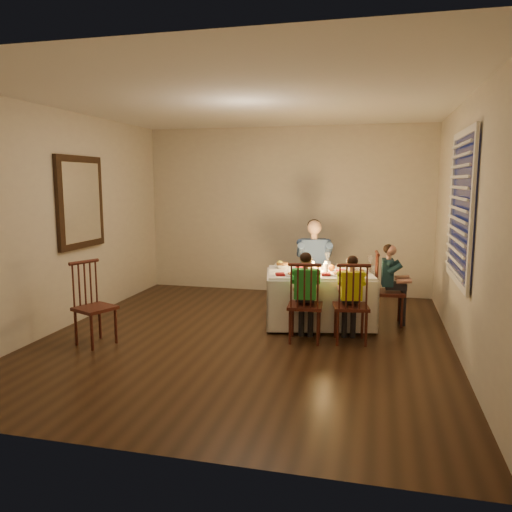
% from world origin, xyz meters
% --- Properties ---
extents(ground, '(5.00, 5.00, 0.00)m').
position_xyz_m(ground, '(0.00, 0.00, 0.00)').
color(ground, black).
rests_on(ground, ground).
extents(wall_left, '(0.02, 5.00, 2.60)m').
position_xyz_m(wall_left, '(-2.25, 0.00, 1.30)').
color(wall_left, beige).
rests_on(wall_left, ground).
extents(wall_right, '(0.02, 5.00, 2.60)m').
position_xyz_m(wall_right, '(2.25, 0.00, 1.30)').
color(wall_right, beige).
rests_on(wall_right, ground).
extents(wall_back, '(4.50, 0.02, 2.60)m').
position_xyz_m(wall_back, '(0.00, 2.50, 1.30)').
color(wall_back, beige).
rests_on(wall_back, ground).
extents(ceiling, '(5.00, 5.00, 0.00)m').
position_xyz_m(ceiling, '(0.00, 0.00, 2.60)').
color(ceiling, white).
rests_on(ceiling, wall_back).
extents(dining_table, '(1.44, 1.17, 0.64)m').
position_xyz_m(dining_table, '(0.74, 0.76, 0.47)').
color(dining_table, white).
rests_on(dining_table, ground).
extents(chair_adult, '(0.44, 0.43, 0.91)m').
position_xyz_m(chair_adult, '(0.58, 1.42, 0.00)').
color(chair_adult, '#35120E').
rests_on(chair_adult, ground).
extents(chair_near_left, '(0.40, 0.38, 0.91)m').
position_xyz_m(chair_near_left, '(0.66, 0.06, 0.00)').
color(chair_near_left, '#35120E').
rests_on(chair_near_left, ground).
extents(chair_near_right, '(0.43, 0.41, 0.91)m').
position_xyz_m(chair_near_right, '(1.15, 0.14, 0.00)').
color(chair_near_right, '#35120E').
rests_on(chair_near_right, ground).
extents(chair_end, '(0.38, 0.40, 0.91)m').
position_xyz_m(chair_end, '(1.58, 0.97, 0.00)').
color(chair_end, '#35120E').
rests_on(chair_end, ground).
extents(chair_extra, '(0.48, 0.49, 0.91)m').
position_xyz_m(chair_extra, '(-1.53, -0.59, 0.00)').
color(chair_extra, '#35120E').
rests_on(chair_extra, ground).
extents(adult, '(0.54, 0.51, 1.25)m').
position_xyz_m(adult, '(0.58, 1.42, 0.00)').
color(adult, '#334580').
rests_on(adult, ground).
extents(child_green, '(0.33, 0.31, 1.00)m').
position_xyz_m(child_green, '(0.66, 0.06, 0.00)').
color(child_green, green).
rests_on(child_green, ground).
extents(child_yellow, '(0.34, 0.32, 0.97)m').
position_xyz_m(child_yellow, '(1.15, 0.14, 0.00)').
color(child_yellow, yellow).
rests_on(child_yellow, ground).
extents(child_teal, '(0.31, 0.33, 1.00)m').
position_xyz_m(child_teal, '(1.58, 0.97, 0.00)').
color(child_teal, '#18343C').
rests_on(child_teal, ground).
extents(setting_adult, '(0.31, 0.31, 0.02)m').
position_xyz_m(setting_adult, '(0.65, 0.98, 0.68)').
color(setting_adult, white).
rests_on(setting_adult, dining_table).
extents(setting_green, '(0.31, 0.31, 0.02)m').
position_xyz_m(setting_green, '(0.49, 0.42, 0.68)').
color(setting_green, white).
rests_on(setting_green, dining_table).
extents(setting_yellow, '(0.31, 0.31, 0.02)m').
position_xyz_m(setting_yellow, '(1.01, 0.56, 0.68)').
color(setting_yellow, white).
rests_on(setting_yellow, dining_table).
extents(setting_teal, '(0.31, 0.31, 0.02)m').
position_xyz_m(setting_teal, '(1.18, 0.82, 0.68)').
color(setting_teal, white).
rests_on(setting_teal, dining_table).
extents(candle_left, '(0.06, 0.06, 0.10)m').
position_xyz_m(candle_left, '(0.66, 0.74, 0.72)').
color(candle_left, silver).
rests_on(candle_left, dining_table).
extents(candle_right, '(0.06, 0.06, 0.10)m').
position_xyz_m(candle_right, '(0.81, 0.77, 0.72)').
color(candle_right, silver).
rests_on(candle_right, dining_table).
extents(squash, '(0.09, 0.09, 0.09)m').
position_xyz_m(squash, '(0.21, 0.92, 0.71)').
color(squash, '#D5DA39').
rests_on(squash, dining_table).
extents(orange_fruit, '(0.08, 0.08, 0.08)m').
position_xyz_m(orange_fruit, '(0.87, 0.83, 0.71)').
color(orange_fruit, orange).
rests_on(orange_fruit, dining_table).
extents(serving_bowl, '(0.26, 0.26, 0.05)m').
position_xyz_m(serving_bowl, '(0.25, 0.89, 0.69)').
color(serving_bowl, white).
rests_on(serving_bowl, dining_table).
extents(wall_mirror, '(0.06, 0.95, 1.15)m').
position_xyz_m(wall_mirror, '(-2.22, 0.30, 1.50)').
color(wall_mirror, black).
rests_on(wall_mirror, wall_left).
extents(window_blinds, '(0.07, 1.34, 1.54)m').
position_xyz_m(window_blinds, '(2.21, 0.10, 1.50)').
color(window_blinds, black).
rests_on(window_blinds, wall_right).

